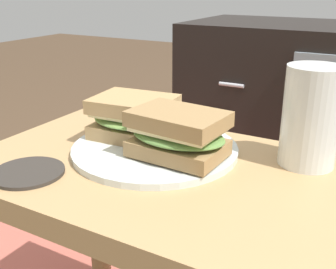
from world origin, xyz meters
TOP-DOWN VIEW (x-y plane):
  - side_table at (0.00, 0.00)m, footprint 0.56×0.36m
  - tv_cabinet at (0.10, 0.95)m, footprint 0.96×0.46m
  - area_rug at (-0.33, 0.43)m, footprint 0.98×0.89m
  - plate at (-0.03, 0.04)m, footprint 0.26×0.26m
  - sandwich_front at (-0.08, 0.06)m, footprint 0.14×0.11m
  - sandwich_back at (0.02, 0.02)m, footprint 0.15×0.10m
  - beer_glass at (0.18, 0.11)m, footprint 0.08×0.08m
  - coaster at (-0.14, -0.11)m, footprint 0.10×0.10m

SIDE VIEW (x-z plane):
  - area_rug at x=-0.33m, z-range 0.00..0.01m
  - tv_cabinet at x=0.10m, z-range 0.00..0.58m
  - side_table at x=0.00m, z-range 0.14..0.60m
  - coaster at x=-0.14m, z-range 0.46..0.47m
  - plate at x=-0.03m, z-range 0.46..0.47m
  - sandwich_front at x=-0.08m, z-range 0.47..0.54m
  - sandwich_back at x=0.02m, z-range 0.47..0.54m
  - beer_glass at x=0.18m, z-range 0.46..0.60m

